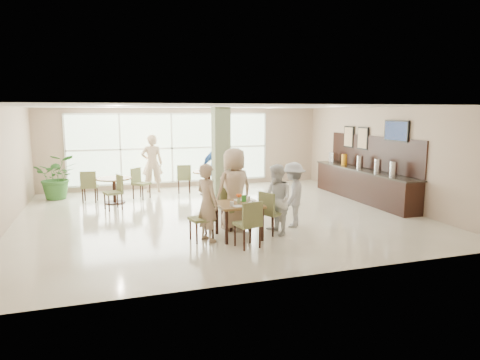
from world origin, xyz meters
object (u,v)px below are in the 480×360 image
object	(u,v)px
teen_standing	(293,195)
adult_b	(236,171)
potted_plant	(57,177)
teen_far	(234,189)
teen_left	(207,203)
teen_right	(277,200)
main_table	(239,208)
buffet_counter	(363,182)
round_table_left	(114,184)
adult_a	(217,169)
adult_standing	(152,163)
round_table_right	(209,177)

from	to	relation	value
teen_standing	adult_b	bearing A→B (deg)	-142.15
potted_plant	teen_far	bearing A→B (deg)	-49.62
teen_left	adult_b	world-z (taller)	teen_left
teen_left	teen_right	xyz separation A→B (m)	(1.55, -0.02, -0.04)
potted_plant	teen_far	distance (m)	6.48
adult_b	main_table	bearing A→B (deg)	-17.35
teen_right	teen_far	bearing A→B (deg)	-139.04
buffet_counter	teen_standing	xyz separation A→B (m)	(-3.33, -2.14, 0.21)
round_table_left	teen_far	xyz separation A→B (m)	(2.55, -3.79, 0.38)
round_table_left	teen_far	world-z (taller)	teen_far
main_table	adult_b	size ratio (longest dim) A/B	0.61
main_table	teen_right	xyz separation A→B (m)	(0.86, -0.04, 0.12)
teen_far	adult_a	bearing A→B (deg)	-113.33
teen_standing	adult_standing	bearing A→B (deg)	-116.56
round_table_left	adult_a	xyz separation A→B (m)	(3.05, -0.33, 0.38)
teen_far	teen_right	bearing A→B (deg)	121.08
teen_standing	round_table_right	bearing A→B (deg)	-130.92
round_table_left	adult_b	distance (m)	3.91
teen_right	round_table_right	bearing A→B (deg)	178.24
potted_plant	adult_a	size ratio (longest dim) A/B	0.74
buffet_counter	teen_far	size ratio (longest dim) A/B	2.51
teen_far	teen_right	xyz separation A→B (m)	(0.75, -0.72, -0.16)
potted_plant	adult_standing	distance (m)	2.95
main_table	teen_standing	bearing A→B (deg)	17.08
buffet_counter	teen_right	xyz separation A→B (m)	(-3.95, -2.64, 0.22)
teen_far	adult_standing	xyz separation A→B (m)	(-1.27, 5.20, 0.03)
teen_right	adult_a	world-z (taller)	adult_a
teen_right	adult_a	size ratio (longest dim) A/B	0.83
buffet_counter	round_table_right	bearing A→B (deg)	150.95
teen_far	teen_right	world-z (taller)	teen_far
round_table_left	teen_standing	world-z (taller)	teen_standing
round_table_left	adult_a	world-z (taller)	adult_a
teen_standing	adult_a	xyz separation A→B (m)	(-0.88, 3.68, 0.18)
teen_left	teen_right	world-z (taller)	teen_left
teen_right	teen_standing	size ratio (longest dim) A/B	1.02
round_table_right	potted_plant	world-z (taller)	potted_plant
round_table_right	adult_b	world-z (taller)	adult_b
teen_far	adult_b	distance (m)	4.38
potted_plant	teen_right	bearing A→B (deg)	-48.81
round_table_right	teen_left	bearing A→B (deg)	-104.04
round_table_left	adult_b	size ratio (longest dim) A/B	0.68
buffet_counter	teen_left	size ratio (longest dim) A/B	2.88
round_table_right	adult_b	xyz separation A→B (m)	(0.90, -0.12, 0.19)
teen_left	teen_right	distance (m)	1.55
round_table_right	adult_b	distance (m)	0.92
potted_plant	adult_b	distance (m)	5.59
potted_plant	adult_a	xyz separation A→B (m)	(4.70, -1.48, 0.24)
main_table	potted_plant	size ratio (longest dim) A/B	0.66
teen_far	adult_a	world-z (taller)	adult_a
teen_left	adult_a	bearing A→B (deg)	-40.40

